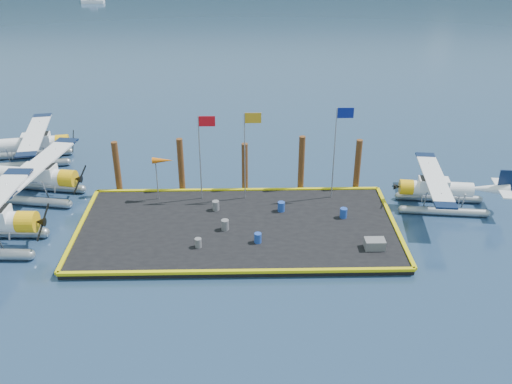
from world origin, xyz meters
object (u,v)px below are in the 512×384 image
seaplane_d (438,190)px  flagpole_yellow (248,143)px  seaplane_b (35,178)px  windsock (162,161)px  piling_4 (357,166)px  drum_0 (225,225)px  piling_3 (301,165)px  piling_0 (117,168)px  drum_1 (258,238)px  flagpole_blue (338,140)px  seaplane_c (32,146)px  drum_2 (281,207)px  drum_5 (216,206)px  piling_1 (181,167)px  piling_2 (245,169)px  flagpole_red (202,145)px  crate (375,244)px  drum_3 (198,243)px  drum_4 (343,213)px

seaplane_d → flagpole_yellow: 13.29m
flagpole_yellow → seaplane_b: bearing=175.7°
windsock → piling_4: 13.68m
drum_0 → piling_3: bearing=47.9°
piling_0 → piling_3: piling_3 is taller
drum_1 → flagpole_blue: (5.46, 5.78, 3.97)m
seaplane_d → drum_1: size_ratio=13.80×
seaplane_c → windsock: windsock is taller
drum_2 → flagpole_blue: 5.82m
drum_5 → seaplane_d: bearing=2.7°
piling_0 → flagpole_blue: bearing=-6.0°
piling_1 → piling_2: bearing=0.0°
drum_2 → windsock: windsock is taller
seaplane_c → piling_3: (20.89, -5.67, 0.70)m
flagpole_red → flagpole_yellow: 3.00m
drum_2 → windsock: 8.52m
crate → windsock: windsock is taller
crate → piling_4: 8.30m
seaplane_d → piling_0: piling_0 is taller
flagpole_red → piling_0: (-6.21, 1.60, -2.40)m
drum_2 → drum_0: bearing=-147.8°
drum_5 → seaplane_c: bearing=149.1°
piling_0 → piling_4: same height
seaplane_d → drum_0: (-14.35, -3.27, -0.58)m
drum_3 → drum_5: bearing=79.2°
seaplane_b → drum_2: size_ratio=14.98×
drum_4 → piling_3: 5.26m
drum_4 → crate: (1.27, -3.71, -0.03)m
drum_4 → drum_1: bearing=-152.7°
windsock → drum_1: bearing=-42.7°
flagpole_blue → piling_1: size_ratio=1.55×
crate → drum_3: bearing=178.0°
drum_5 → flagpole_yellow: (2.17, 1.68, 3.78)m
drum_1 → piling_0: piling_0 is taller
drum_4 → seaplane_d: bearing=15.9°
piling_0 → drum_5: bearing=-25.0°
drum_1 → flagpole_yellow: flagpole_yellow is taller
flagpole_blue → piling_3: bearing=143.9°
seaplane_b → crate: 23.63m
piling_2 → drum_3: bearing=-109.9°
seaplane_b → flagpole_red: size_ratio=1.65×
drum_4 → flagpole_yellow: 7.80m
piling_1 → piling_4: (12.50, 0.00, -0.10)m
drum_0 → piling_1: 6.80m
seaplane_b → drum_3: 13.96m
drum_3 → piling_2: bearing=70.1°
piling_3 → drum_0: bearing=-132.1°
drum_4 → flagpole_yellow: size_ratio=0.11×
seaplane_c → drum_0: size_ratio=13.90×
drum_1 → drum_5: 4.91m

